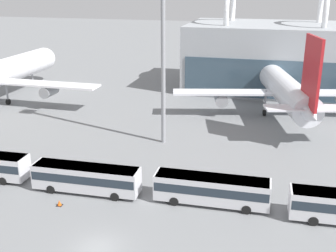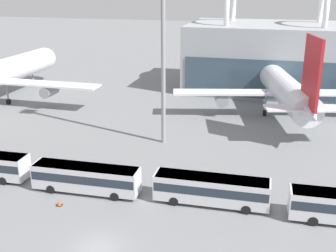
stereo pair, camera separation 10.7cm
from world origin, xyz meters
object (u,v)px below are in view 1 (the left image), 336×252
(airliner_at_gate_far, at_px, (283,87))
(shuttle_bus_3, at_px, (212,188))
(floodlight_mast, at_px, (163,22))
(traffic_cone_0, at_px, (59,203))
(shuttle_bus_2, at_px, (86,177))

(airliner_at_gate_far, height_order, shuttle_bus_3, airliner_at_gate_far)
(floodlight_mast, distance_m, traffic_cone_0, 27.72)
(airliner_at_gate_far, bearing_deg, traffic_cone_0, 136.15)
(shuttle_bus_3, distance_m, floodlight_mast, 24.73)
(shuttle_bus_2, distance_m, shuttle_bus_3, 14.18)
(shuttle_bus_2, height_order, floodlight_mast, floodlight_mast)
(shuttle_bus_2, relative_size, shuttle_bus_3, 1.00)
(shuttle_bus_2, xyz_separation_m, traffic_cone_0, (-1.56, -3.60, -1.56))
(shuttle_bus_2, relative_size, floodlight_mast, 0.42)
(shuttle_bus_3, bearing_deg, floodlight_mast, 119.41)
(shuttle_bus_3, height_order, traffic_cone_0, shuttle_bus_3)
(airliner_at_gate_far, xyz_separation_m, shuttle_bus_3, (-7.09, -34.76, -3.24))
(shuttle_bus_3, xyz_separation_m, floodlight_mast, (-9.76, 16.45, 15.67))
(traffic_cone_0, bearing_deg, shuttle_bus_3, 15.71)
(airliner_at_gate_far, bearing_deg, shuttle_bus_3, 154.82)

